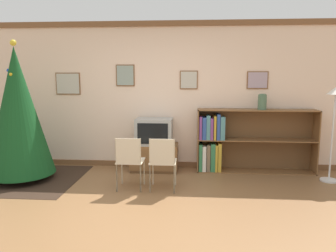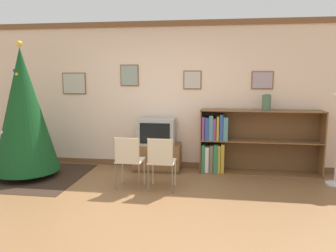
{
  "view_description": "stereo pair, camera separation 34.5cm",
  "coord_description": "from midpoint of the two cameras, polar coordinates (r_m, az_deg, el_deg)",
  "views": [
    {
      "loc": [
        0.64,
        -3.84,
        1.75
      ],
      "look_at": [
        0.25,
        1.22,
        0.95
      ],
      "focal_mm": 35.0,
      "sensor_mm": 36.0,
      "label": 1
    },
    {
      "loc": [
        0.98,
        -3.8,
        1.75
      ],
      "look_at": [
        0.25,
        1.22,
        0.95
      ],
      "focal_mm": 35.0,
      "sensor_mm": 36.0,
      "label": 2
    }
  ],
  "objects": [
    {
      "name": "christmas_tree",
      "position": [
        5.94,
        -26.19,
        2.23
      ],
      "size": [
        1.08,
        1.08,
        2.28
      ],
      "color": "maroon",
      "rests_on": "area_rug"
    },
    {
      "name": "vase",
      "position": [
        5.92,
        14.51,
        4.13
      ],
      "size": [
        0.15,
        0.15,
        0.28
      ],
      "color": "#47664C",
      "rests_on": "bookshelf"
    },
    {
      "name": "standing_lamp",
      "position": [
        5.8,
        25.5,
        2.62
      ],
      "size": [
        0.28,
        0.28,
        1.55
      ],
      "color": "silver",
      "rests_on": "ground_plane"
    },
    {
      "name": "television",
      "position": [
        5.92,
        -4.1,
        -0.97
      ],
      "size": [
        0.65,
        0.45,
        0.47
      ],
      "color": "#9E9E99",
      "rests_on": "tv_console"
    },
    {
      "name": "bookshelf",
      "position": [
        5.99,
        9.59,
        -2.7
      ],
      "size": [
        2.09,
        0.36,
        1.13
      ],
      "color": "brown",
      "rests_on": "ground_plane"
    },
    {
      "name": "wall_back",
      "position": [
        6.14,
        -3.2,
        5.28
      ],
      "size": [
        8.43,
        0.11,
        2.7
      ],
      "color": "beige",
      "rests_on": "ground_plane"
    },
    {
      "name": "folding_chair_right",
      "position": [
        4.93,
        -2.97,
        -6.02
      ],
      "size": [
        0.4,
        0.4,
        0.82
      ],
      "color": "beige",
      "rests_on": "ground_plane"
    },
    {
      "name": "tv_console",
      "position": [
        6.03,
        -4.04,
        -5.45
      ],
      "size": [
        0.85,
        0.47,
        0.49
      ],
      "color": "brown",
      "rests_on": "ground_plane"
    },
    {
      "name": "area_rug",
      "position": [
        6.16,
        -25.45,
        -8.35
      ],
      "size": [
        1.89,
        1.72,
        0.01
      ],
      "color": "#332319",
      "rests_on": "ground_plane"
    },
    {
      "name": "ground_plane",
      "position": [
        4.28,
        -7.12,
        -15.19
      ],
      "size": [
        24.0,
        24.0,
        0.0
      ],
      "primitive_type": "plane",
      "color": "brown"
    },
    {
      "name": "folding_chair_left",
      "position": [
        5.01,
        -8.69,
        -5.85
      ],
      "size": [
        0.4,
        0.4,
        0.82
      ],
      "color": "beige",
      "rests_on": "ground_plane"
    }
  ]
}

